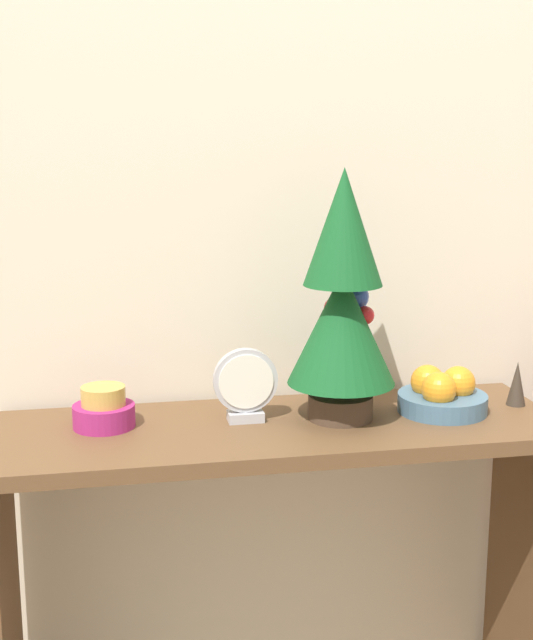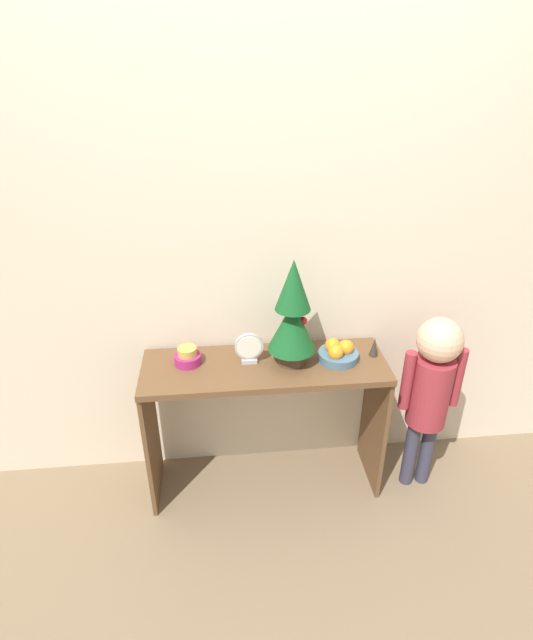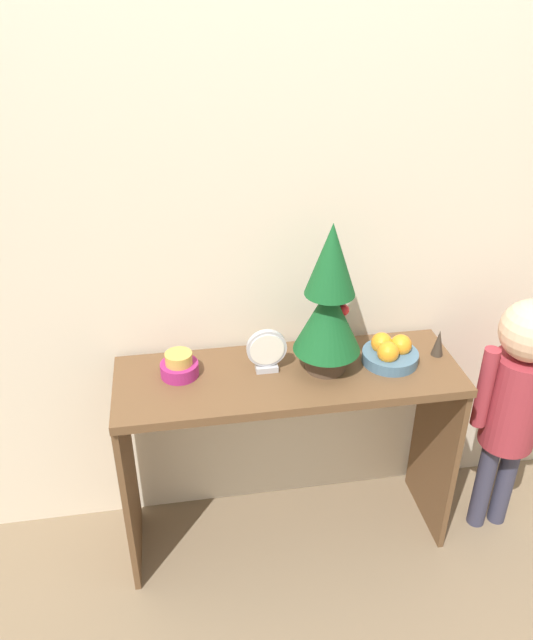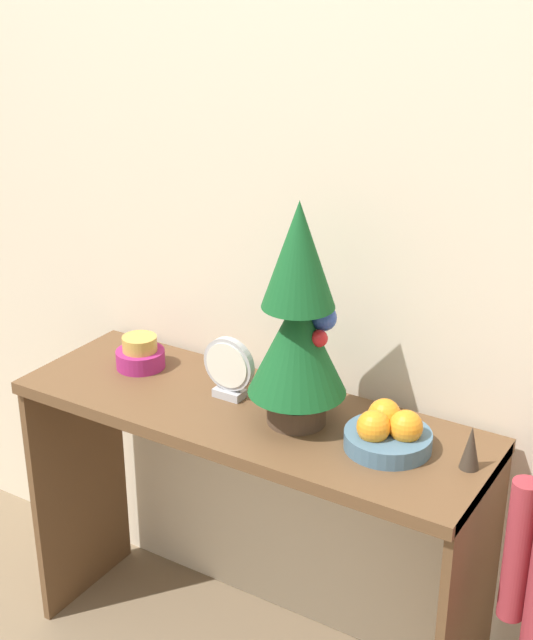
% 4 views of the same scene
% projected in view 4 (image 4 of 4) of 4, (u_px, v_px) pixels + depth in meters
% --- Properties ---
extents(back_wall, '(7.00, 0.05, 2.50)m').
position_uv_depth(back_wall, '(302.00, 163.00, 2.01)').
color(back_wall, beige).
rests_on(back_wall, ground_plane).
extents(console_table, '(1.12, 0.38, 0.73)m').
position_uv_depth(console_table, '(249.00, 473.00, 2.09)').
color(console_table, brown).
rests_on(console_table, ground_plane).
extents(mini_tree, '(0.22, 0.22, 0.50)m').
position_uv_depth(mini_tree, '(298.00, 319.00, 1.88)').
color(mini_tree, '#4C3828').
rests_on(mini_tree, console_table).
extents(fruit_bowl, '(0.18, 0.18, 0.09)m').
position_uv_depth(fruit_bowl, '(388.00, 432.00, 1.86)').
color(fruit_bowl, '#476B84').
rests_on(fruit_bowl, console_table).
extents(singing_bowl, '(0.12, 0.12, 0.08)m').
position_uv_depth(singing_bowl, '(140.00, 354.00, 2.22)').
color(singing_bowl, '#9E2366').
rests_on(singing_bowl, console_table).
extents(desk_clock, '(0.13, 0.04, 0.15)m').
position_uv_depth(desk_clock, '(229.00, 368.00, 2.05)').
color(desk_clock, '#B2B2B7').
rests_on(desk_clock, console_table).
extents(figurine, '(0.04, 0.04, 0.09)m').
position_uv_depth(figurine, '(471.00, 447.00, 1.78)').
color(figurine, '#382D23').
rests_on(figurine, console_table).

